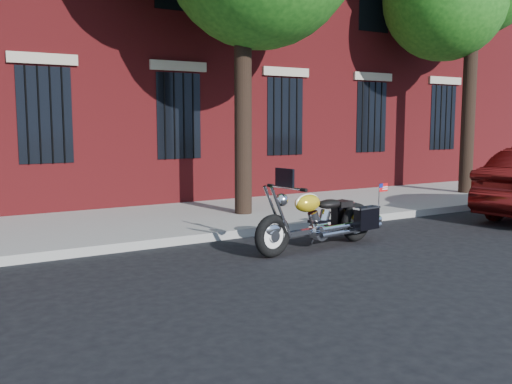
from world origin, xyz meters
TOP-DOWN VIEW (x-y plane):
  - ground at (0.00, 0.00)m, footprint 120.00×120.00m
  - curb at (0.00, 1.38)m, footprint 40.00×0.16m
  - sidewalk at (0.00, 3.26)m, footprint 40.00×3.60m
  - motorcycle at (0.29, -0.10)m, footprint 2.71×0.97m

SIDE VIEW (x-z plane):
  - ground at x=0.00m, z-range 0.00..0.00m
  - curb at x=0.00m, z-range 0.00..0.15m
  - sidewalk at x=0.00m, z-range 0.00..0.15m
  - motorcycle at x=0.29m, z-range -0.22..1.13m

